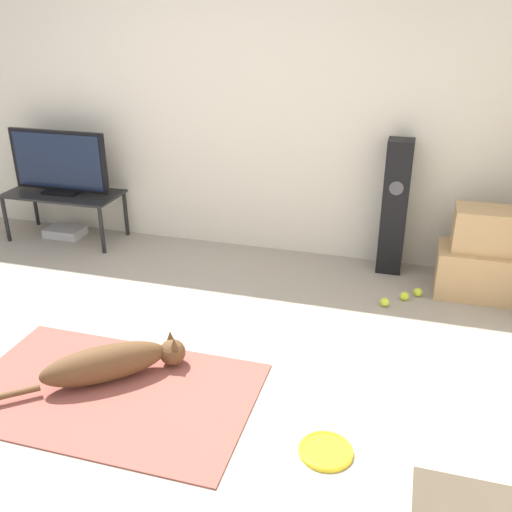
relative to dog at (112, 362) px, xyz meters
name	(u,v)px	position (x,y,z in m)	size (l,w,h in m)	color
ground_plane	(108,372)	(-0.07, 0.05, -0.12)	(12.00, 12.00, 0.00)	#9E9384
wall_back	(219,100)	(-0.07, 2.15, 1.16)	(8.00, 0.06, 2.55)	silver
area_rug	(110,392)	(0.04, -0.12, -0.11)	(1.64, 1.01, 0.01)	#934C42
dog	(112,362)	(0.00, 0.00, 0.00)	(0.87, 0.72, 0.22)	brown
frisbee	(326,451)	(1.30, -0.25, -0.11)	(0.27, 0.27, 0.03)	yellow
cardboard_box_lower	(477,272)	(2.10, 1.72, 0.06)	(0.59, 0.38, 0.36)	tan
cardboard_box_upper	(487,230)	(2.12, 1.73, 0.40)	(0.46, 0.29, 0.32)	tan
floor_speaker	(395,208)	(1.44, 1.97, 0.42)	(0.20, 0.20, 1.08)	black
tv_stand	(64,198)	(-1.48, 1.84, 0.28)	(1.04, 0.49, 0.44)	black
tv	(59,163)	(-1.48, 1.84, 0.60)	(0.93, 0.20, 0.56)	black
tennis_ball_by_boxes	(384,302)	(1.46, 1.33, -0.09)	(0.07, 0.07, 0.07)	#C6E033
tennis_ball_near_speaker	(418,292)	(1.69, 1.56, -0.09)	(0.07, 0.07, 0.07)	#C6E033
tennis_ball_loose_on_carpet	(404,296)	(1.60, 1.47, -0.09)	(0.07, 0.07, 0.07)	#C6E033
game_console	(65,232)	(-1.54, 1.87, -0.08)	(0.34, 0.25, 0.08)	#B7B7BC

